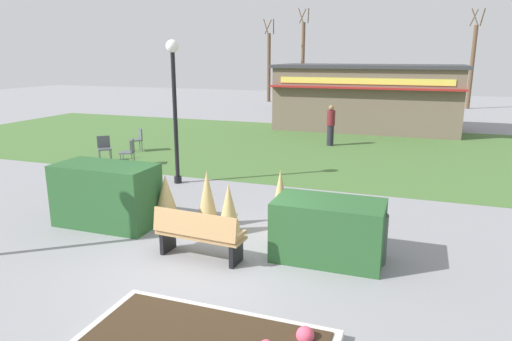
# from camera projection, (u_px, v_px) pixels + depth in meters

# --- Properties ---
(ground_plane) EXTENTS (80.00, 80.00, 0.00)m
(ground_plane) POSITION_uv_depth(u_px,v_px,m) (206.00, 261.00, 8.51)
(ground_plane) COLOR gray
(lawn_patch) EXTENTS (36.00, 12.00, 0.01)m
(lawn_patch) POSITION_uv_depth(u_px,v_px,m) (326.00, 148.00, 18.78)
(lawn_patch) COLOR #446B33
(lawn_patch) RESTS_ON ground_plane
(park_bench) EXTENTS (1.73, 0.63, 0.95)m
(park_bench) POSITION_uv_depth(u_px,v_px,m) (199.00, 235.00, 8.49)
(park_bench) COLOR tan
(park_bench) RESTS_ON ground_plane
(hedge_left) EXTENTS (2.21, 1.10, 1.37)m
(hedge_left) POSITION_uv_depth(u_px,v_px,m) (106.00, 195.00, 10.18)
(hedge_left) COLOR #28562B
(hedge_left) RESTS_ON ground_plane
(hedge_right) EXTENTS (1.99, 1.10, 1.12)m
(hedge_right) POSITION_uv_depth(u_px,v_px,m) (328.00, 230.00, 8.47)
(hedge_right) COLOR #28562B
(hedge_right) RESTS_ON ground_plane
(ornamental_grass_behind_left) EXTENTS (0.52, 0.52, 1.28)m
(ornamental_grass_behind_left) POSITION_uv_depth(u_px,v_px,m) (207.00, 199.00, 10.06)
(ornamental_grass_behind_left) COLOR tan
(ornamental_grass_behind_left) RESTS_ON ground_plane
(ornamental_grass_behind_right) EXTENTS (0.52, 0.52, 1.09)m
(ornamental_grass_behind_right) POSITION_uv_depth(u_px,v_px,m) (229.00, 208.00, 9.73)
(ornamental_grass_behind_right) COLOR tan
(ornamental_grass_behind_right) RESTS_ON ground_plane
(ornamental_grass_behind_center) EXTENTS (0.66, 0.66, 1.16)m
(ornamental_grass_behind_center) POSITION_uv_depth(u_px,v_px,m) (166.00, 200.00, 10.15)
(ornamental_grass_behind_center) COLOR tan
(ornamental_grass_behind_center) RESTS_ON ground_plane
(ornamental_grass_behind_far) EXTENTS (0.52, 0.52, 1.38)m
(ornamental_grass_behind_far) POSITION_uv_depth(u_px,v_px,m) (280.00, 201.00, 9.73)
(ornamental_grass_behind_far) COLOR tan
(ornamental_grass_behind_far) RESTS_ON ground_plane
(lamppost_mid) EXTENTS (0.36, 0.36, 4.10)m
(lamppost_mid) POSITION_uv_depth(u_px,v_px,m) (174.00, 95.00, 13.07)
(lamppost_mid) COLOR black
(lamppost_mid) RESTS_ON ground_plane
(trash_bin) EXTENTS (0.52, 0.52, 0.92)m
(trash_bin) POSITION_uv_depth(u_px,v_px,m) (373.00, 238.00, 8.36)
(trash_bin) COLOR #2D4233
(trash_bin) RESTS_ON ground_plane
(food_kiosk) EXTENTS (9.10, 4.47, 3.22)m
(food_kiosk) POSITION_uv_depth(u_px,v_px,m) (367.00, 97.00, 23.30)
(food_kiosk) COLOR #6B5B4C
(food_kiosk) RESTS_ON ground_plane
(cafe_chair_west) EXTENTS (0.62, 0.62, 0.89)m
(cafe_chair_west) POSITION_uv_depth(u_px,v_px,m) (138.00, 138.00, 18.09)
(cafe_chair_west) COLOR #4C5156
(cafe_chair_west) RESTS_ON ground_plane
(cafe_chair_east) EXTENTS (0.62, 0.62, 0.89)m
(cafe_chair_east) POSITION_uv_depth(u_px,v_px,m) (104.00, 146.00, 16.41)
(cafe_chair_east) COLOR #4C5156
(cafe_chair_east) RESTS_ON ground_plane
(cafe_chair_center) EXTENTS (0.57, 0.57, 0.89)m
(cafe_chair_center) POSITION_uv_depth(u_px,v_px,m) (130.00, 150.00, 15.76)
(cafe_chair_center) COLOR #4C5156
(cafe_chair_center) RESTS_ON ground_plane
(person_strolling) EXTENTS (0.34, 0.34, 1.69)m
(person_strolling) POSITION_uv_depth(u_px,v_px,m) (331.00, 125.00, 19.12)
(person_strolling) COLOR #23232D
(person_strolling) RESTS_ON ground_plane
(parked_car_west_slot) EXTENTS (4.32, 2.30, 1.20)m
(parked_car_west_slot) POSITION_uv_depth(u_px,v_px,m) (308.00, 100.00, 32.12)
(parked_car_west_slot) COLOR navy
(parked_car_west_slot) RESTS_ON ground_plane
(parked_car_center_slot) EXTENTS (4.26, 2.17, 1.20)m
(parked_car_center_slot) POSITION_uv_depth(u_px,v_px,m) (389.00, 102.00, 30.34)
(parked_car_center_slot) COLOR silver
(parked_car_center_slot) RESTS_ON ground_plane
(tree_left_bg) EXTENTS (0.91, 0.96, 6.71)m
(tree_left_bg) POSITION_uv_depth(u_px,v_px,m) (472.00, 65.00, 31.85)
(tree_left_bg) COLOR brown
(tree_left_bg) RESTS_ON ground_plane
(tree_right_bg) EXTENTS (0.91, 0.96, 6.39)m
(tree_right_bg) POSITION_uv_depth(u_px,v_px,m) (269.00, 66.00, 36.83)
(tree_right_bg) COLOR brown
(tree_right_bg) RESTS_ON ground_plane
(tree_center_bg) EXTENTS (0.91, 0.96, 7.25)m
(tree_center_bg) POSITION_uv_depth(u_px,v_px,m) (303.00, 60.00, 37.28)
(tree_center_bg) COLOR brown
(tree_center_bg) RESTS_ON ground_plane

